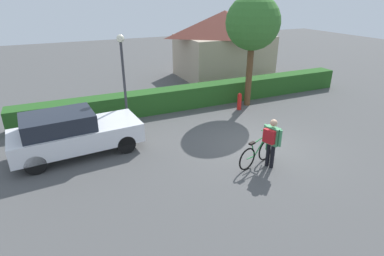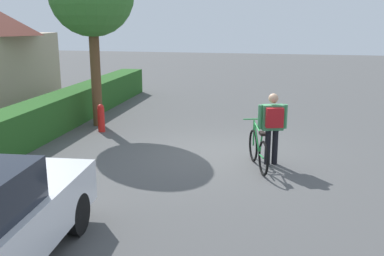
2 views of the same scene
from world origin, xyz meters
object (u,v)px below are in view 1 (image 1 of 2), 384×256
Objects in this scene: fire_hydrant at (239,101)px; person_rider at (271,139)px; street_lamp at (123,69)px; bicycle at (257,153)px; parked_car_near at (73,132)px; tree_kerbside at (253,23)px.

person_rider is at bearing -112.30° from fire_hydrant.
person_rider is 6.14m from street_lamp.
person_rider reaches higher than fire_hydrant.
bicycle is 0.44× the size of street_lamp.
parked_car_near is at bearing -169.43° from fire_hydrant.
parked_car_near is 8.98m from tree_kerbside.
bicycle is at bearing -31.50° from parked_car_near.
parked_car_near is at bearing -146.51° from street_lamp.
person_rider is at bearing -32.37° from parked_car_near.
bicycle is (5.24, -3.21, -0.39)m from parked_car_near.
street_lamp is (2.20, 1.45, 1.64)m from parked_car_near.
street_lamp reaches higher than fire_hydrant.
street_lamp is 0.73× the size of tree_kerbside.
fire_hydrant is (-0.72, -0.41, -3.43)m from tree_kerbside.
person_rider is (5.51, -3.50, 0.18)m from parked_car_near.
parked_car_near is 6.53m from person_rider.
fire_hydrant is at bearing 10.57° from parked_car_near.
fire_hydrant is at bearing -0.54° from street_lamp.
parked_car_near reaches higher than bicycle.
tree_kerbside reaches higher than person_rider.
person_rider is at bearing -117.25° from tree_kerbside.
bicycle is 6.79m from tree_kerbside.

